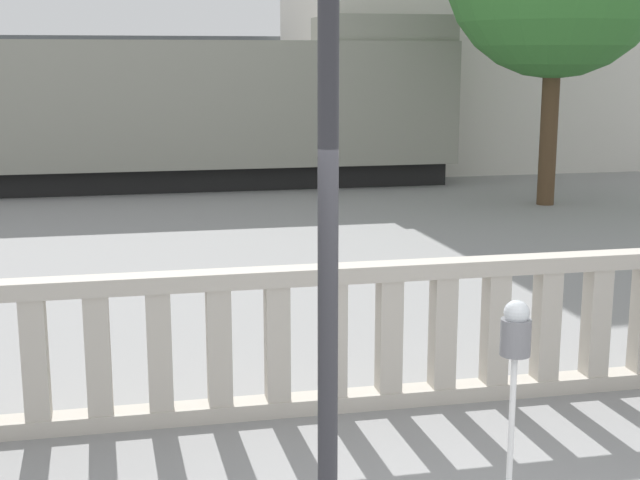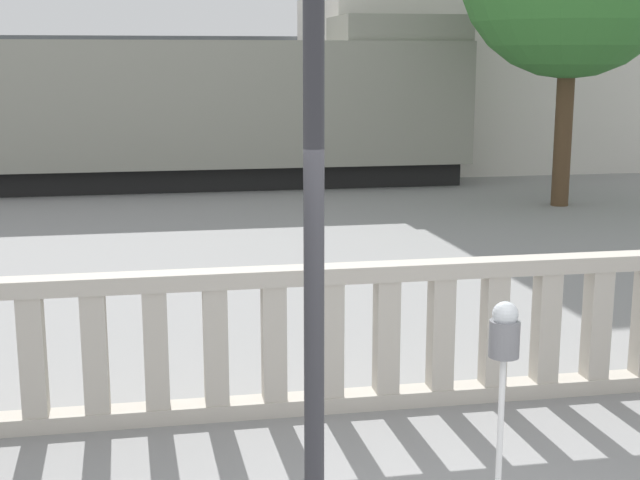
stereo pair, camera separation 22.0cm
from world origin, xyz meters
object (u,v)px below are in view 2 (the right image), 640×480
lamppost (314,0)px  train_near (46,112)px  parking_meter (504,344)px  train_far (277,90)px

lamppost → train_near: size_ratio=0.27×
lamppost → parking_meter: lamppost is taller
parking_meter → train_near: train_near is taller
lamppost → train_far: bearing=82.8°
lamppost → train_far: lamppost is taller
parking_meter → train_far: 25.26m
train_far → train_near: bearing=-126.6°
lamppost → train_near: 16.76m
lamppost → train_far: size_ratio=0.23×
lamppost → parking_meter: 2.42m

